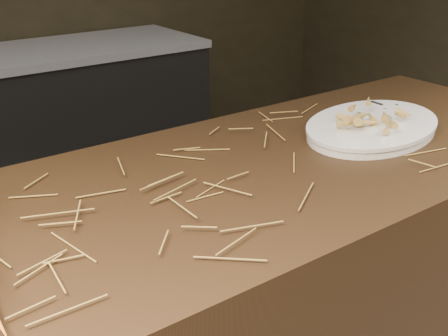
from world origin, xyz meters
name	(u,v)px	position (x,y,z in m)	size (l,w,h in m)	color
back_counter	(34,132)	(0.30, 2.18, 0.42)	(1.82, 0.62, 0.84)	black
straw_bedding	(169,191)	(0.00, 0.30, 0.91)	(1.40, 0.60, 0.02)	olive
serving_platter	(372,128)	(0.64, 0.31, 0.91)	(0.45, 0.30, 0.02)	white
roasted_veg_heap	(374,115)	(0.64, 0.31, 0.95)	(0.22, 0.16, 0.05)	#B18A33
serving_fork	(404,110)	(0.80, 0.33, 0.93)	(0.01, 0.17, 0.00)	silver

